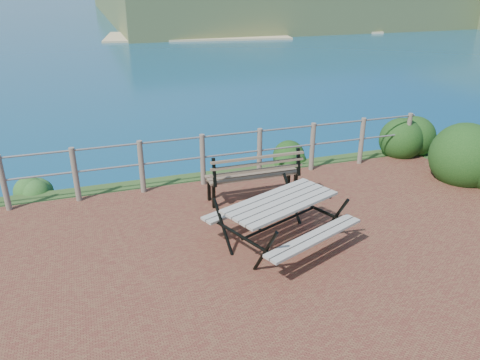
{
  "coord_description": "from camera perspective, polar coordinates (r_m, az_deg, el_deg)",
  "views": [
    {
      "loc": [
        -1.95,
        -4.72,
        3.71
      ],
      "look_at": [
        0.2,
        1.71,
        0.75
      ],
      "focal_mm": 35.0,
      "sensor_mm": 36.0,
      "label": 1
    }
  ],
  "objects": [
    {
      "name": "shrub_lip_west",
      "position": [
        9.74,
        -24.02,
        -0.98
      ],
      "size": [
        0.71,
        0.71,
        0.42
      ],
      "primitive_type": "ellipsoid",
      "color": "#2F5A22",
      "rests_on": "ground"
    },
    {
      "name": "picnic_table",
      "position": [
        6.88,
        4.91,
        -4.63
      ],
      "size": [
        1.86,
        1.4,
        0.73
      ],
      "rotation": [
        0.0,
        0.0,
        0.39
      ],
      "color": "gray",
      "rests_on": "ground"
    },
    {
      "name": "shrub_lip_east",
      "position": [
        10.37,
        5.98,
        2.5
      ],
      "size": [
        0.8,
        0.8,
        0.56
      ],
      "primitive_type": "ellipsoid",
      "color": "#133A12",
      "rests_on": "ground"
    },
    {
      "name": "ground",
      "position": [
        6.31,
        3.29,
        -12.48
      ],
      "size": [
        10.0,
        7.0,
        0.12
      ],
      "primitive_type": "cube",
      "color": "brown",
      "rests_on": "ground"
    },
    {
      "name": "safety_railing",
      "position": [
        8.87,
        -4.57,
        2.81
      ],
      "size": [
        9.4,
        0.1,
        1.0
      ],
      "color": "#6B5B4C",
      "rests_on": "ground"
    },
    {
      "name": "park_bench",
      "position": [
        8.25,
        1.58,
        1.58
      ],
      "size": [
        1.67,
        0.42,
        0.94
      ],
      "rotation": [
        0.0,
        0.0,
        0.0
      ],
      "color": "brown",
      "rests_on": "ground"
    },
    {
      "name": "shrub_right_front",
      "position": [
        10.49,
        27.25,
        0.13
      ],
      "size": [
        1.48,
        1.48,
        2.1
      ],
      "primitive_type": "ellipsoid",
      "color": "#133A12",
      "rests_on": "ground"
    },
    {
      "name": "shrub_right_edge",
      "position": [
        11.42,
        19.45,
        3.24
      ],
      "size": [
        0.98,
        0.98,
        1.4
      ],
      "primitive_type": "ellipsoid",
      "color": "#133A12",
      "rests_on": "ground"
    }
  ]
}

